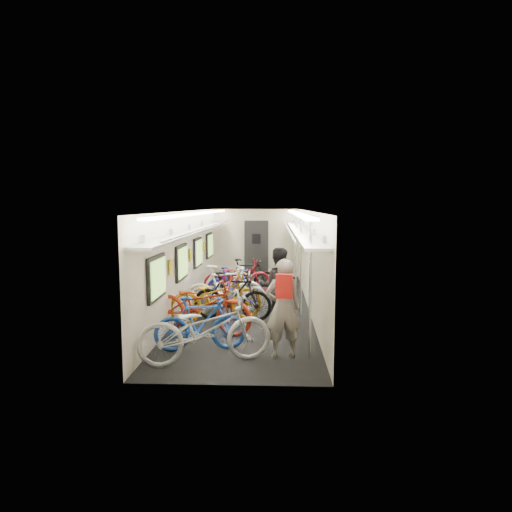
# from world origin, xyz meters

# --- Properties ---
(train_car_shell) EXTENTS (10.00, 10.00, 10.00)m
(train_car_shell) POSITION_xyz_m (-0.36, 0.71, 1.66)
(train_car_shell) COLOR black
(train_car_shell) RESTS_ON ground
(bicycle_0) EXTENTS (2.29, 1.36, 1.13)m
(bicycle_0) POSITION_xyz_m (-0.44, -4.12, 0.57)
(bicycle_0) COLOR #B5B6BA
(bicycle_0) RESTS_ON ground
(bicycle_1) EXTENTS (1.67, 0.74, 0.97)m
(bicycle_1) POSITION_xyz_m (-0.63, -3.48, 0.48)
(bicycle_1) COLOR #1C49AD
(bicycle_1) RESTS_ON ground
(bicycle_2) EXTENTS (2.30, 1.38, 1.14)m
(bicycle_2) POSITION_xyz_m (-0.80, -2.37, 0.57)
(bicycle_2) COLOR #A02511
(bicycle_2) RESTS_ON ground
(bicycle_3) EXTENTS (1.86, 0.82, 1.08)m
(bicycle_3) POSITION_xyz_m (-0.28, -1.33, 0.54)
(bicycle_3) COLOR black
(bicycle_3) RESTS_ON ground
(bicycle_4) EXTENTS (2.21, 1.52, 1.10)m
(bicycle_4) POSITION_xyz_m (-0.60, -1.48, 0.55)
(bicycle_4) COLOR #BC7B11
(bicycle_4) RESTS_ON ground
(bicycle_5) EXTENTS (2.00, 1.12, 1.16)m
(bicycle_5) POSITION_xyz_m (-0.52, -0.69, 0.58)
(bicycle_5) COLOR white
(bicycle_5) RESTS_ON ground
(bicycle_6) EXTENTS (1.84, 0.71, 0.95)m
(bicycle_6) POSITION_xyz_m (-0.43, -0.47, 0.48)
(bicycle_6) COLOR #B4B5B9
(bicycle_6) RESTS_ON ground
(bicycle_7) EXTENTS (1.60, 0.94, 0.93)m
(bicycle_7) POSITION_xyz_m (-0.44, 0.53, 0.46)
(bicycle_7) COLOR #1F1CA8
(bicycle_7) RESTS_ON ground
(bicycle_8) EXTENTS (2.03, 1.09, 1.01)m
(bicycle_8) POSITION_xyz_m (-0.40, 1.56, 0.51)
(bicycle_8) COLOR maroon
(bicycle_8) RESTS_ON ground
(bicycle_9) EXTENTS (1.74, 0.81, 1.01)m
(bicycle_9) POSITION_xyz_m (-0.14, 1.76, 0.50)
(bicycle_9) COLOR black
(bicycle_9) RESTS_ON ground
(passenger_near) EXTENTS (0.68, 0.52, 1.67)m
(passenger_near) POSITION_xyz_m (0.81, -3.74, 0.83)
(passenger_near) COLOR gray
(passenger_near) RESTS_ON ground
(passenger_mid) EXTENTS (0.82, 0.65, 1.66)m
(passenger_mid) POSITION_xyz_m (0.73, -1.71, 0.83)
(passenger_mid) COLOR black
(passenger_mid) RESTS_ON ground
(backpack) EXTENTS (0.27, 0.17, 0.38)m
(backpack) POSITION_xyz_m (0.81, -4.13, 1.28)
(backpack) COLOR red
(backpack) RESTS_ON passenger_near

